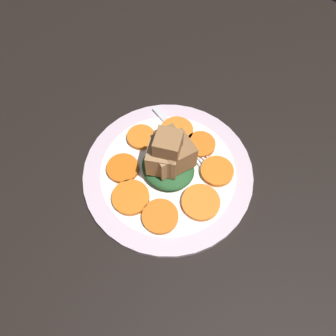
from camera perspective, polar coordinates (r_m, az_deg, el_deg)
table_slab at (r=55.85cm, az=-0.00°, el=-1.52°), size 120.00×120.00×2.00cm
plate at (r=54.50cm, az=-0.00°, el=-0.79°), size 28.12×28.12×1.05cm
carrot_slice_0 at (r=54.06cm, az=8.51°, el=-0.55°), size 5.43×5.43×0.88cm
carrot_slice_1 at (r=56.34cm, az=5.68°, el=4.09°), size 5.05×5.05×0.88cm
carrot_slice_2 at (r=57.65cm, az=1.54°, el=6.46°), size 5.75×5.75×0.88cm
carrot_slice_3 at (r=57.10cm, az=-4.73°, el=5.40°), size 4.85×4.85×0.88cm
carrot_slice_4 at (r=54.23cm, az=-7.89°, el=-0.05°), size 5.31×5.31×0.88cm
carrot_slice_5 at (r=51.79cm, az=-6.53°, el=-5.11°), size 5.92×5.92×0.88cm
carrot_slice_6 at (r=50.30cm, az=-1.39°, el=-8.44°), size 5.58×5.58×0.88cm
carrot_slice_7 at (r=51.38cm, az=5.72°, el=-5.96°), size 6.03×6.03×0.88cm
center_pile at (r=50.57cm, az=0.03°, el=1.86°), size 8.90×8.24×9.80cm
fork at (r=56.75cm, az=3.07°, el=4.60°), size 17.45×5.74×0.40cm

